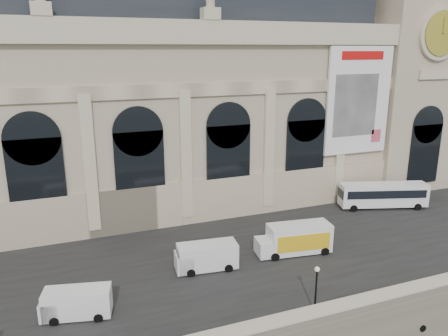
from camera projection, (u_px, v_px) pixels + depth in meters
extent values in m
cube|color=gray|center=(154.00, 211.00, 61.56)|extent=(160.00, 70.00, 6.00)
cube|color=#2D2D2D|center=(201.00, 255.00, 41.89)|extent=(160.00, 24.00, 0.06)
cube|color=gray|center=(263.00, 332.00, 29.72)|extent=(160.00, 1.20, 1.10)
cube|color=beige|center=(263.00, 324.00, 29.56)|extent=(160.00, 1.40, 0.12)
cube|color=#B7A68D|center=(107.00, 119.00, 52.16)|extent=(68.00, 18.00, 22.00)
cube|color=beige|center=(123.00, 212.00, 46.19)|extent=(68.60, 0.40, 5.00)
cube|color=beige|center=(112.00, 31.00, 41.21)|extent=(69.00, 0.80, 2.40)
cube|color=beige|center=(115.00, 93.00, 42.88)|extent=(68.00, 0.30, 1.40)
cube|color=black|center=(37.00, 184.00, 42.30)|extent=(5.20, 0.25, 9.00)
cylinder|color=black|center=(32.00, 139.00, 41.10)|extent=(5.20, 0.25, 5.20)
cube|color=beige|center=(90.00, 164.00, 43.59)|extent=(1.20, 0.50, 14.00)
cube|color=black|center=(140.00, 174.00, 45.80)|extent=(5.20, 0.25, 9.00)
cylinder|color=black|center=(138.00, 131.00, 44.61)|extent=(5.20, 0.25, 5.20)
cube|color=beige|center=(186.00, 156.00, 47.10)|extent=(1.20, 0.50, 14.00)
cube|color=black|center=(228.00, 165.00, 49.31)|extent=(5.20, 0.25, 9.00)
cylinder|color=black|center=(229.00, 125.00, 48.12)|extent=(5.20, 0.25, 5.20)
cube|color=beige|center=(269.00, 148.00, 50.60)|extent=(1.20, 0.50, 14.00)
cube|color=black|center=(305.00, 157.00, 52.81)|extent=(5.20, 0.25, 9.00)
cylinder|color=black|center=(307.00, 120.00, 51.62)|extent=(5.20, 0.25, 5.20)
cube|color=beige|center=(341.00, 142.00, 54.11)|extent=(1.20, 0.50, 14.00)
cube|color=white|center=(358.00, 101.00, 53.30)|extent=(9.00, 0.35, 13.00)
cube|color=#BB0D0C|center=(363.00, 55.00, 51.69)|extent=(6.00, 0.06, 1.00)
cube|color=gray|center=(356.00, 105.00, 53.08)|extent=(6.20, 0.06, 7.50)
cube|color=#C6465C|center=(376.00, 136.00, 55.37)|extent=(1.40, 0.06, 1.60)
cube|color=#B7A68D|center=(394.00, 79.00, 62.43)|extent=(12.00, 14.00, 30.00)
cylinder|color=beige|center=(440.00, 33.00, 54.32)|extent=(6.60, 0.50, 6.60)
cylinder|color=black|center=(442.00, 33.00, 54.05)|extent=(5.40, 0.15, 5.40)
cylinder|color=gold|center=(443.00, 33.00, 53.99)|extent=(5.50, 0.06, 5.50)
cube|color=gold|center=(444.00, 26.00, 53.68)|extent=(0.14, 0.05, 2.00)
cube|color=gold|center=(447.00, 33.00, 54.13)|extent=(1.40, 0.05, 0.14)
cube|color=black|center=(425.00, 154.00, 58.52)|extent=(5.00, 0.25, 8.00)
cube|color=white|center=(383.00, 194.00, 53.86)|extent=(10.86, 5.36, 2.76)
cube|color=black|center=(341.00, 193.00, 53.45)|extent=(0.70, 1.98, 1.07)
cube|color=black|center=(387.00, 195.00, 52.65)|extent=(9.36, 3.04, 0.98)
cube|color=black|center=(380.00, 189.00, 54.87)|extent=(9.36, 3.04, 0.98)
cylinder|color=black|center=(354.00, 209.00, 52.89)|extent=(0.93, 0.52, 0.89)
cylinder|color=black|center=(348.00, 202.00, 55.03)|extent=(0.93, 0.52, 0.89)
cylinder|color=black|center=(418.00, 207.00, 53.39)|extent=(0.93, 0.52, 0.89)
cylinder|color=black|center=(409.00, 201.00, 55.53)|extent=(0.93, 0.52, 0.89)
cube|color=white|center=(78.00, 302.00, 32.04)|extent=(5.10, 2.91, 2.05)
cube|color=white|center=(51.00, 308.00, 31.86)|extent=(1.73, 2.12, 1.42)
cube|color=black|center=(43.00, 303.00, 31.66)|extent=(0.42, 1.57, 0.71)
cylinder|color=black|center=(54.00, 322.00, 31.16)|extent=(0.71, 0.37, 0.68)
cylinder|color=black|center=(60.00, 307.00, 32.95)|extent=(0.71, 0.37, 0.68)
cylinder|color=black|center=(98.00, 318.00, 31.59)|extent=(0.71, 0.37, 0.68)
cylinder|color=black|center=(102.00, 304.00, 33.37)|extent=(0.71, 0.37, 0.68)
cube|color=white|center=(207.00, 256.00, 38.95)|extent=(5.50, 2.65, 2.26)
cube|color=white|center=(184.00, 262.00, 38.52)|extent=(1.71, 2.22, 1.57)
cube|color=black|center=(178.00, 257.00, 38.24)|extent=(0.26, 1.76, 0.79)
cylinder|color=black|center=(191.00, 273.00, 37.82)|extent=(0.77, 0.33, 0.75)
cylinder|color=black|center=(187.00, 262.00, 39.74)|extent=(0.77, 0.33, 0.75)
cylinder|color=black|center=(229.00, 268.00, 38.66)|extent=(0.77, 0.33, 0.75)
cylinder|color=black|center=(223.00, 258.00, 40.58)|extent=(0.77, 0.33, 0.75)
cube|color=white|center=(299.00, 238.00, 42.09)|extent=(6.31, 3.11, 2.72)
cube|color=gold|center=(304.00, 243.00, 40.97)|extent=(5.21, 0.76, 1.61)
cube|color=#BB0D0C|center=(304.00, 243.00, 40.97)|extent=(3.01, 0.44, 0.61)
cube|color=white|center=(265.00, 247.00, 41.46)|extent=(1.90, 2.42, 1.51)
cylinder|color=black|center=(275.00, 257.00, 40.66)|extent=(0.84, 0.39, 0.81)
cylinder|color=black|center=(267.00, 247.00, 42.84)|extent=(0.84, 0.39, 0.81)
cylinder|color=black|center=(325.00, 251.00, 41.81)|extent=(0.84, 0.39, 0.81)
cylinder|color=black|center=(314.00, 241.00, 43.99)|extent=(0.84, 0.39, 0.81)
cylinder|color=black|center=(315.00, 310.00, 32.81)|extent=(0.39, 0.39, 0.35)
cylinder|color=black|center=(316.00, 292.00, 32.39)|extent=(0.14, 0.14, 3.52)
sphere|color=beige|center=(317.00, 269.00, 31.90)|extent=(0.39, 0.39, 0.39)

